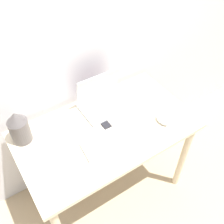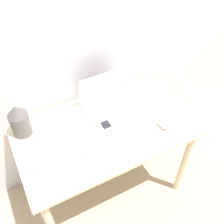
% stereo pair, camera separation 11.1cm
% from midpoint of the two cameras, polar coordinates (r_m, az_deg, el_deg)
% --- Properties ---
extents(ground_plane, '(12.00, 12.00, 0.00)m').
position_cam_midpoint_polar(ground_plane, '(2.18, 4.75, -22.71)').
color(ground_plane, tan).
extents(wall_back, '(6.00, 0.05, 2.50)m').
position_cam_midpoint_polar(wall_back, '(1.64, -6.13, 17.37)').
color(wall_back, silver).
rests_on(wall_back, ground_plane).
extents(desk, '(1.13, 0.65, 0.76)m').
position_cam_midpoint_polar(desk, '(1.75, 0.48, -5.87)').
color(desk, beige).
rests_on(desk, ground_plane).
extents(laptop, '(0.31, 0.23, 0.24)m').
position_cam_midpoint_polar(laptop, '(1.78, 0.17, 2.73)').
color(laptop, silver).
rests_on(laptop, desk).
extents(keyboard, '(0.49, 0.20, 0.02)m').
position_cam_midpoint_polar(keyboard, '(1.60, 3.33, -5.97)').
color(keyboard, silver).
rests_on(keyboard, desk).
extents(mouse, '(0.06, 0.11, 0.04)m').
position_cam_midpoint_polar(mouse, '(1.71, 12.93, -2.50)').
color(mouse, silver).
rests_on(mouse, desk).
extents(vase, '(0.12, 0.12, 0.23)m').
position_cam_midpoint_polar(vase, '(1.64, -17.72, -1.84)').
color(vase, '#514C4C').
rests_on(vase, desk).
extents(mp3_player, '(0.05, 0.06, 0.01)m').
position_cam_midpoint_polar(mp3_player, '(1.68, 0.56, -2.83)').
color(mp3_player, black).
rests_on(mp3_player, desk).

